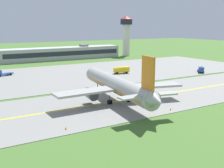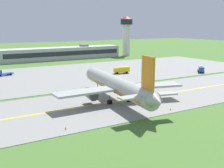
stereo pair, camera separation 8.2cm
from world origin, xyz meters
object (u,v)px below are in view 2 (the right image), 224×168
service_truck_fuel (2,73)px  service_truck_pushback (201,69)px  control_tower (126,32)px  airplane_lead (117,85)px  service_truck_catering (122,70)px

service_truck_fuel → service_truck_pushback: size_ratio=1.17×
service_truck_pushback → service_truck_fuel: bearing=155.7°
service_truck_pushback → control_tower: size_ratio=0.24×
airplane_lead → service_truck_pushback: airplane_lead is taller
service_truck_fuel → service_truck_catering: bearing=-23.4°
service_truck_catering → service_truck_pushback: size_ratio=1.09×
service_truck_fuel → airplane_lead: bearing=-70.9°
service_truck_fuel → service_truck_pushback: bearing=-24.3°
airplane_lead → service_truck_catering: (23.15, 33.86, -2.60)m
service_truck_fuel → service_truck_catering: service_truck_catering is taller
service_truck_fuel → control_tower: bearing=24.5°
service_truck_fuel → service_truck_catering: 44.66m
airplane_lead → service_truck_catering: size_ratio=6.30×
airplane_lead → service_truck_fuel: 54.66m
airplane_lead → service_truck_pushback: (51.71, 20.14, -2.60)m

